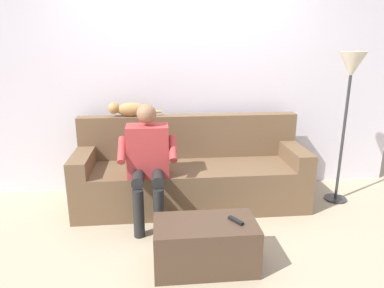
{
  "coord_description": "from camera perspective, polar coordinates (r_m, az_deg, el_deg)",
  "views": [
    {
      "loc": [
        0.34,
        3.38,
        1.69
      ],
      "look_at": [
        0.0,
        -0.02,
        0.7
      ],
      "focal_mm": 32.8,
      "sensor_mm": 36.0,
      "label": 1
    }
  ],
  "objects": [
    {
      "name": "floor_lamp",
      "position": [
        3.95,
        24.35,
        9.8
      ],
      "size": [
        0.27,
        0.27,
        1.6
      ],
      "color": "#2D2D2D",
      "rests_on": "ground"
    },
    {
      "name": "ground_plane",
      "position": [
        3.27,
        1.1,
        -14.91
      ],
      "size": [
        8.0,
        8.0,
        0.0
      ],
      "primitive_type": "plane",
      "color": "tan"
    },
    {
      "name": "couch",
      "position": [
        3.78,
        -0.16,
        -5.09
      ],
      "size": [
        2.4,
        0.75,
        0.93
      ],
      "color": "brown",
      "rests_on": "ground"
    },
    {
      "name": "person_solo_seated",
      "position": [
        3.31,
        -7.19,
        -2.2
      ],
      "size": [
        0.54,
        0.53,
        1.15
      ],
      "color": "#B23838",
      "rests_on": "ground"
    },
    {
      "name": "remote_black",
      "position": [
        2.74,
        7.13,
        -12.25
      ],
      "size": [
        0.1,
        0.14,
        0.02
      ],
      "primitive_type": "cube",
      "rotation": [
        0.0,
        0.0,
        2.13
      ],
      "color": "black",
      "rests_on": "coffee_table"
    },
    {
      "name": "cat_on_backrest",
      "position": [
        3.83,
        -10.41,
        5.61
      ],
      "size": [
        0.57,
        0.12,
        0.16
      ],
      "color": "#B7844C",
      "rests_on": "couch"
    },
    {
      "name": "back_wall",
      "position": [
        4.05,
        -0.86,
        9.44
      ],
      "size": [
        4.99,
        0.06,
        2.43
      ],
      "primitive_type": "cube",
      "color": "silver",
      "rests_on": "ground"
    },
    {
      "name": "coffee_table",
      "position": [
        2.82,
        2.16,
        -16.02
      ],
      "size": [
        0.79,
        0.42,
        0.38
      ],
      "color": "#4C3828",
      "rests_on": "ground"
    }
  ]
}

